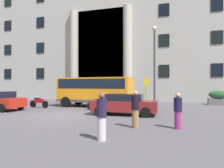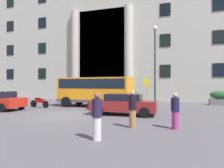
% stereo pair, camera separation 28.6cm
% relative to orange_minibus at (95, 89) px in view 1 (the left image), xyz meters
% --- Properties ---
extents(ground_plane, '(80.00, 64.00, 0.12)m').
position_rel_orange_minibus_xyz_m(ground_plane, '(-0.02, -5.50, -1.61)').
color(ground_plane, '#534F56').
extents(office_building_facade, '(41.50, 9.77, 16.00)m').
position_rel_orange_minibus_xyz_m(office_building_facade, '(-0.03, 11.97, 6.45)').
color(office_building_facade, '#AEABA2').
rests_on(office_building_facade, ground_plane).
extents(orange_minibus, '(6.62, 2.82, 2.57)m').
position_rel_orange_minibus_xyz_m(orange_minibus, '(0.00, 0.00, 0.00)').
color(orange_minibus, orange).
rests_on(orange_minibus, ground_plane).
extents(bus_stop_sign, '(0.44, 0.08, 2.50)m').
position_rel_orange_minibus_xyz_m(bus_stop_sign, '(4.27, 1.58, -0.00)').
color(bus_stop_sign, '#9C9F12').
rests_on(bus_stop_sign, ground_plane).
extents(hedge_planter_east, '(1.80, 0.79, 1.58)m').
position_rel_orange_minibus_xyz_m(hedge_planter_east, '(-3.97, 4.87, -0.79)').
color(hedge_planter_east, gray).
rests_on(hedge_planter_east, ground_plane).
extents(hedge_planter_entrance_right, '(1.84, 0.91, 1.39)m').
position_rel_orange_minibus_xyz_m(hedge_planter_entrance_right, '(10.75, 5.08, -0.88)').
color(hedge_planter_entrance_right, slate).
rests_on(hedge_planter_entrance_right, ground_plane).
extents(hedge_planter_entrance_left, '(1.54, 0.93, 1.29)m').
position_rel_orange_minibus_xyz_m(hedge_planter_entrance_left, '(2.11, 5.34, -0.93)').
color(hedge_planter_entrance_left, slate).
rests_on(hedge_planter_entrance_left, ground_plane).
extents(parked_sedan_far, '(4.25, 2.08, 1.36)m').
position_rel_orange_minibus_xyz_m(parked_sedan_far, '(3.68, -4.15, -0.84)').
color(parked_sedan_far, maroon).
rests_on(parked_sedan_far, ground_plane).
extents(motorcycle_far_end, '(1.93, 0.55, 0.89)m').
position_rel_orange_minibus_xyz_m(motorcycle_far_end, '(-4.36, -2.08, -1.10)').
color(motorcycle_far_end, black).
rests_on(motorcycle_far_end, ground_plane).
extents(scooter_by_planter, '(1.92, 0.71, 0.89)m').
position_rel_orange_minibus_xyz_m(scooter_by_planter, '(1.09, -2.10, -1.10)').
color(scooter_by_planter, black).
rests_on(scooter_by_planter, ground_plane).
extents(pedestrian_child_trailing, '(0.36, 0.36, 1.67)m').
position_rel_orange_minibus_xyz_m(pedestrian_child_trailing, '(4.38, -10.50, -0.71)').
color(pedestrian_child_trailing, silver).
rests_on(pedestrian_child_trailing, ground_plane).
extents(pedestrian_woman_dark_dress, '(0.36, 0.36, 1.59)m').
position_rel_orange_minibus_xyz_m(pedestrian_woman_dark_dress, '(6.94, -7.69, -0.75)').
color(pedestrian_woman_dark_dress, '#962E72').
rests_on(pedestrian_woman_dark_dress, ground_plane).
extents(pedestrian_woman_with_bag, '(0.36, 0.36, 1.68)m').
position_rel_orange_minibus_xyz_m(pedestrian_woman_with_bag, '(5.10, -8.00, -0.70)').
color(pedestrian_woman_with_bag, olive).
rests_on(pedestrian_woman_with_bag, ground_plane).
extents(lamppost_plaza_centre, '(0.40, 0.40, 7.41)m').
position_rel_orange_minibus_xyz_m(lamppost_plaza_centre, '(4.93, 2.43, 2.77)').
color(lamppost_plaza_centre, '#3A3D3D').
rests_on(lamppost_plaza_centre, ground_plane).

